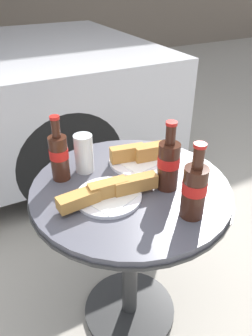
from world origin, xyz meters
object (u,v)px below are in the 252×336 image
(cola_bottle_right, at_px, (168,163))
(cola_bottle_center, at_px, (59,155))
(bistro_table, at_px, (130,222))
(cola_bottle_left, at_px, (194,189))
(lunch_plate_near, at_px, (140,156))
(drinking_glass, at_px, (84,155))
(lunch_plate_far, at_px, (109,193))

(cola_bottle_right, distance_m, cola_bottle_center, 0.37)
(bistro_table, distance_m, cola_bottle_left, 0.35)
(cola_bottle_left, relative_size, cola_bottle_center, 1.03)
(lunch_plate_near, bearing_deg, cola_bottle_left, -93.07)
(lunch_plate_near, bearing_deg, bistro_table, -131.72)
(cola_bottle_left, distance_m, lunch_plate_near, 0.35)
(cola_bottle_left, xyz_separation_m, cola_bottle_center, (-0.28, 0.37, -0.00))
(cola_bottle_right, height_order, drinking_glass, cola_bottle_right)
(cola_bottle_right, height_order, cola_bottle_center, cola_bottle_right)
(cola_bottle_right, bearing_deg, cola_bottle_center, 143.86)
(cola_bottle_left, relative_size, cola_bottle_right, 1.01)
(bistro_table, distance_m, lunch_plate_far, 0.22)
(cola_bottle_left, bearing_deg, cola_bottle_right, 84.15)
(drinking_glass, bearing_deg, cola_bottle_right, -47.65)
(drinking_glass, bearing_deg, cola_bottle_center, -174.54)
(bistro_table, height_order, cola_bottle_left, cola_bottle_left)
(bistro_table, xyz_separation_m, cola_bottle_left, (0.09, -0.22, 0.26))
(cola_bottle_center, distance_m, lunch_plate_far, 0.22)
(cola_bottle_center, bearing_deg, lunch_plate_far, -62.85)
(bistro_table, distance_m, cola_bottle_right, 0.29)
(cola_bottle_right, distance_m, drinking_glass, 0.31)
(cola_bottle_center, relative_size, lunch_plate_far, 0.70)
(cola_bottle_right, relative_size, drinking_glass, 1.69)
(drinking_glass, relative_size, lunch_plate_far, 0.42)
(cola_bottle_left, height_order, cola_bottle_center, cola_bottle_left)
(cola_bottle_center, xyz_separation_m, drinking_glass, (0.09, 0.01, -0.03))
(bistro_table, distance_m, drinking_glass, 0.30)
(cola_bottle_center, distance_m, drinking_glass, 0.10)
(lunch_plate_near, bearing_deg, drinking_glass, 168.49)
(drinking_glass, distance_m, lunch_plate_far, 0.20)
(lunch_plate_near, bearing_deg, lunch_plate_far, -143.02)
(cola_bottle_right, xyz_separation_m, lunch_plate_far, (-0.20, 0.03, -0.07))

